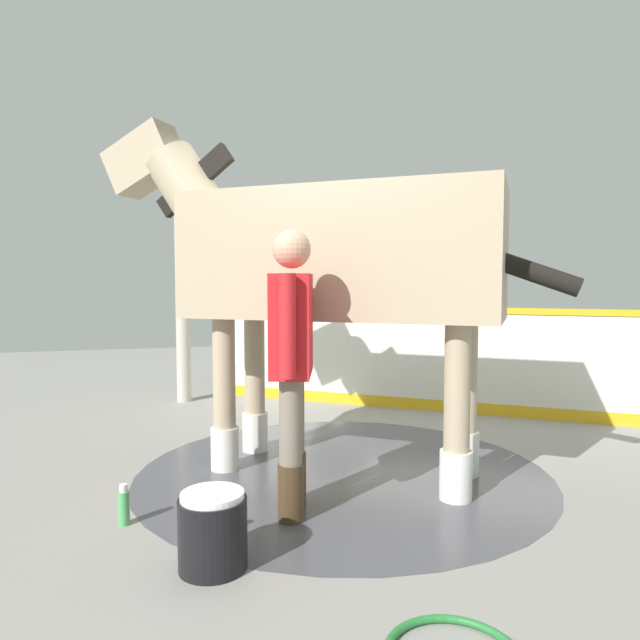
% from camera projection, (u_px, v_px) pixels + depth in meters
% --- Properties ---
extents(ground_plane, '(16.00, 16.00, 0.02)m').
position_uv_depth(ground_plane, '(370.00, 461.00, 4.28)').
color(ground_plane, gray).
extents(wet_patch, '(2.89, 2.89, 0.00)m').
position_uv_depth(wet_patch, '(343.00, 472.00, 4.00)').
color(wet_patch, '#4C4C54').
rests_on(wet_patch, ground).
extents(barrier_wall, '(2.80, 3.75, 1.09)m').
position_uv_depth(barrier_wall, '(406.00, 361.00, 6.00)').
color(barrier_wall, silver).
rests_on(barrier_wall, ground).
extents(roof_post_near, '(0.16, 0.16, 2.63)m').
position_uv_depth(roof_post_near, '(183.00, 285.00, 6.30)').
color(roof_post_near, '#B7B2A8').
rests_on(roof_post_near, ground).
extents(horse, '(2.26, 2.91, 2.58)m').
position_uv_depth(horse, '(327.00, 262.00, 3.94)').
color(horse, tan).
rests_on(horse, ground).
extents(handler, '(0.64, 0.35, 1.64)m').
position_uv_depth(handler, '(292.00, 352.00, 3.23)').
color(handler, '#47331E').
rests_on(handler, ground).
extents(wash_bucket, '(0.32, 0.32, 0.37)m').
position_uv_depth(wash_bucket, '(213.00, 531.00, 2.65)').
color(wash_bucket, black).
rests_on(wash_bucket, ground).
extents(bottle_shampoo, '(0.07, 0.07, 0.28)m').
position_uv_depth(bottle_shampoo, '(197.00, 520.00, 2.89)').
color(bottle_shampoo, '#3399CC').
rests_on(bottle_shampoo, ground).
extents(bottle_spray, '(0.06, 0.06, 0.23)m').
position_uv_depth(bottle_spray, '(124.00, 506.00, 3.13)').
color(bottle_spray, '#4CA559').
rests_on(bottle_spray, ground).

